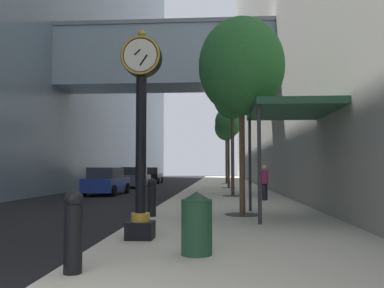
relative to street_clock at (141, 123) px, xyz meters
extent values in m
plane|color=black|center=(-0.73, 21.73, -2.53)|extent=(110.00, 110.00, 0.00)
cube|color=beige|center=(2.13, 24.73, -2.46)|extent=(5.72, 80.00, 0.14)
cube|color=#93A8B7|center=(-1.71, 16.72, 5.91)|extent=(14.00, 3.20, 3.60)
cube|color=gray|center=(-1.71, 16.72, 7.83)|extent=(14.00, 3.40, 0.24)
cube|color=black|center=(0.00, 0.01, -2.21)|extent=(0.55, 0.55, 0.35)
cylinder|color=gold|center=(0.00, 0.01, -1.95)|extent=(0.39, 0.38, 0.18)
cylinder|color=black|center=(0.00, 0.01, -0.44)|extent=(0.22, 0.22, 2.83)
cylinder|color=black|center=(0.00, 0.01, 1.39)|extent=(0.84, 0.28, 0.84)
torus|color=gold|center=(0.00, -0.14, 1.39)|extent=(0.82, 0.05, 0.82)
cylinder|color=silver|center=(0.00, -0.14, 1.39)|extent=(0.69, 0.01, 0.69)
cylinder|color=silver|center=(0.00, 0.16, 1.39)|extent=(0.69, 0.01, 0.69)
sphere|color=gold|center=(0.00, 0.01, 1.89)|extent=(0.16, 0.16, 0.16)
cube|color=black|center=(-0.06, -0.15, 1.45)|extent=(0.14, 0.01, 0.14)
cube|color=black|center=(0.07, -0.15, 1.29)|extent=(0.17, 0.01, 0.23)
cylinder|color=black|center=(-0.40, -2.75, -1.92)|extent=(0.25, 0.25, 0.94)
sphere|color=black|center=(-0.40, -2.75, -1.38)|extent=(0.26, 0.26, 0.26)
cylinder|color=black|center=(-0.40, 3.80, -1.92)|extent=(0.25, 0.25, 0.94)
sphere|color=black|center=(-0.40, 3.80, -1.38)|extent=(0.26, 0.26, 0.26)
cylinder|color=#333335|center=(2.34, 4.40, -2.38)|extent=(1.10, 1.10, 0.02)
cylinder|color=brown|center=(2.34, 4.40, -0.56)|extent=(0.18, 0.18, 3.65)
ellipsoid|color=#2D7033|center=(2.34, 4.40, 2.28)|extent=(2.71, 2.71, 3.12)
cylinder|color=#333335|center=(2.34, 13.05, -2.38)|extent=(1.10, 1.10, 0.02)
cylinder|color=#4C3D2D|center=(2.34, 13.05, -0.15)|extent=(0.18, 0.18, 4.47)
ellipsoid|color=#387F3D|center=(2.34, 13.05, 2.84)|extent=(2.01, 2.01, 2.32)
cylinder|color=#333335|center=(2.34, 21.70, -2.38)|extent=(1.10, 1.10, 0.02)
cylinder|color=brown|center=(2.34, 21.70, -0.32)|extent=(0.18, 0.18, 4.14)
ellipsoid|color=#387F3D|center=(2.34, 21.70, 2.50)|extent=(1.98, 1.98, 2.28)
cylinder|color=#333335|center=(2.34, 30.34, -2.38)|extent=(1.10, 1.10, 0.02)
cylinder|color=#4C3D2D|center=(2.34, 30.34, -0.12)|extent=(0.18, 0.18, 4.54)
ellipsoid|color=#428438|center=(2.34, 30.34, 2.98)|extent=(2.20, 2.20, 2.53)
cylinder|color=#234C33|center=(1.24, -1.43, -1.93)|extent=(0.52, 0.52, 0.92)
cone|color=#183523|center=(1.24, -1.43, -1.42)|extent=(0.53, 0.53, 0.16)
cylinder|color=#23232D|center=(3.69, 10.30, -2.01)|extent=(0.29, 0.29, 0.75)
cylinder|color=#C6336B|center=(3.69, 10.30, -1.34)|extent=(0.38, 0.38, 0.60)
sphere|color=beige|center=(3.69, 10.30, -0.92)|extent=(0.23, 0.23, 0.23)
cube|color=#235138|center=(3.79, 3.97, 0.81)|extent=(2.40, 3.60, 0.20)
cylinder|color=#333338|center=(2.67, 2.37, -0.79)|extent=(0.10, 0.10, 3.20)
cylinder|color=#333338|center=(2.67, 5.57, -0.79)|extent=(0.10, 0.10, 3.20)
cube|color=navy|center=(-5.09, 15.60, -1.91)|extent=(1.86, 4.39, 0.78)
cube|color=#282D38|center=(-5.10, 15.39, -1.22)|extent=(1.60, 2.47, 0.64)
cylinder|color=black|center=(-5.91, 17.10, -2.21)|extent=(0.24, 0.65, 0.64)
cylinder|color=black|center=(-4.18, 17.05, -2.21)|extent=(0.24, 0.65, 0.64)
cylinder|color=black|center=(-6.00, 14.16, -2.21)|extent=(0.24, 0.65, 0.64)
cylinder|color=black|center=(-4.28, 14.10, -2.21)|extent=(0.24, 0.65, 0.64)
cube|color=black|center=(-5.34, 33.59, -1.90)|extent=(1.78, 4.27, 0.81)
cube|color=#282D38|center=(-5.34, 33.38, -1.18)|extent=(1.54, 2.40, 0.66)
cylinder|color=black|center=(-6.22, 35.01, -2.21)|extent=(0.23, 0.64, 0.64)
cylinder|color=black|center=(-4.52, 35.04, -2.21)|extent=(0.23, 0.64, 0.64)
cylinder|color=black|center=(-6.17, 32.13, -2.21)|extent=(0.23, 0.64, 0.64)
cylinder|color=black|center=(-4.46, 32.16, -2.21)|extent=(0.23, 0.64, 0.64)
cube|color=slate|center=(-5.22, 24.36, -1.90)|extent=(1.94, 4.20, 0.81)
cube|color=#282D38|center=(-5.22, 24.15, -1.18)|extent=(1.66, 2.37, 0.67)
cylinder|color=black|center=(-6.07, 25.79, -2.21)|extent=(0.24, 0.65, 0.64)
cylinder|color=black|center=(-4.27, 25.73, -2.21)|extent=(0.24, 0.65, 0.64)
cylinder|color=black|center=(-6.16, 22.98, -2.21)|extent=(0.24, 0.65, 0.64)
cylinder|color=black|center=(-4.36, 22.92, -2.21)|extent=(0.24, 0.65, 0.64)
camera|label=1|loc=(1.61, -8.25, -0.95)|focal=37.72mm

